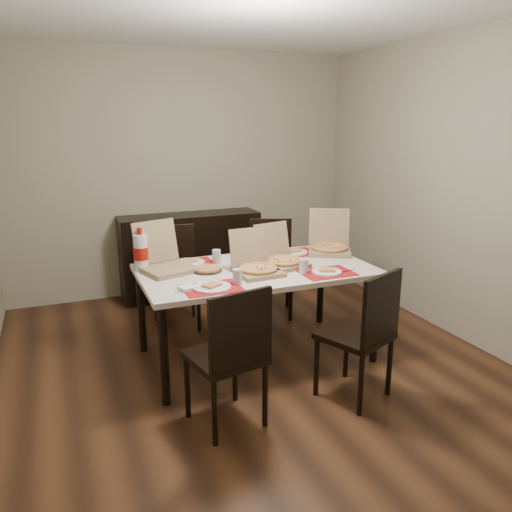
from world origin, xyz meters
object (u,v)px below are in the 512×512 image
at_px(sideboard, 191,255).
at_px(chair_far_left, 175,271).
at_px(dining_table, 256,276).
at_px(chair_near_right, 364,330).
at_px(soda_bottle, 141,252).
at_px(chair_far_right, 271,263).
at_px(chair_near_left, 231,352).
at_px(dip_bowl, 253,258).
at_px(pizza_box_center, 256,266).

height_order(sideboard, chair_far_left, chair_far_left).
height_order(dining_table, chair_far_left, chair_far_left).
bearing_deg(chair_near_right, chair_far_left, 115.65).
bearing_deg(soda_bottle, chair_far_right, 23.28).
bearing_deg(sideboard, chair_near_left, -99.53).
bearing_deg(dip_bowl, soda_bottle, 176.46).
distance_m(chair_far_left, chair_far_right, 0.96).
height_order(chair_near_left, dip_bowl, chair_near_left).
bearing_deg(chair_far_left, dip_bowl, -53.77).
xyz_separation_m(sideboard, chair_near_right, (0.51, -2.56, 0.06)).
bearing_deg(soda_bottle, chair_far_left, 58.27).
xyz_separation_m(sideboard, chair_far_left, (-0.35, -0.75, 0.06)).
relative_size(chair_far_right, dip_bowl, 7.24).
distance_m(chair_near_right, chair_far_right, 1.75).
bearing_deg(pizza_box_center, chair_near_left, -122.56).
relative_size(chair_near_right, pizza_box_center, 2.48).
relative_size(chair_far_left, chair_far_right, 1.00).
height_order(chair_far_right, dip_bowl, chair_far_right).
distance_m(pizza_box_center, soda_bottle, 0.90).
relative_size(dip_bowl, soda_bottle, 0.38).
height_order(sideboard, dip_bowl, sideboard).
bearing_deg(dining_table, chair_far_right, 59.49).
height_order(dining_table, pizza_box_center, pizza_box_center).
xyz_separation_m(sideboard, pizza_box_center, (0.04, -1.81, 0.35)).
height_order(sideboard, pizza_box_center, pizza_box_center).
distance_m(dining_table, chair_far_left, 1.04).
height_order(chair_far_right, pizza_box_center, pizza_box_center).
relative_size(sideboard, chair_near_right, 1.61).
bearing_deg(chair_near_left, pizza_box_center, 57.44).
bearing_deg(chair_near_left, chair_far_right, 59.26).
distance_m(chair_near_left, pizza_box_center, 0.91).
xyz_separation_m(sideboard, dining_table, (0.09, -1.68, 0.23)).
bearing_deg(pizza_box_center, dip_bowl, 72.07).
xyz_separation_m(chair_near_left, pizza_box_center, (0.47, 0.73, 0.29)).
bearing_deg(chair_far_right, sideboard, 126.46).
distance_m(sideboard, pizza_box_center, 1.84).
relative_size(chair_far_right, soda_bottle, 2.78).
relative_size(chair_near_right, soda_bottle, 2.78).
relative_size(sideboard, chair_far_left, 1.61).
distance_m(chair_far_right, dip_bowl, 0.82).
bearing_deg(pizza_box_center, sideboard, 91.28).
bearing_deg(chair_far_left, soda_bottle, -121.73).
distance_m(sideboard, soda_bottle, 1.64).
bearing_deg(dip_bowl, dining_table, -106.52).
xyz_separation_m(chair_near_right, soda_bottle, (-1.27, 1.17, 0.38)).
height_order(chair_near_right, soda_bottle, soda_bottle).
height_order(dining_table, chair_near_left, chair_near_left).
distance_m(dining_table, chair_far_right, 1.03).
relative_size(dining_table, pizza_box_center, 4.80).
xyz_separation_m(chair_near_right, pizza_box_center, (-0.47, 0.76, 0.29)).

